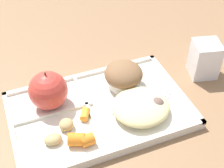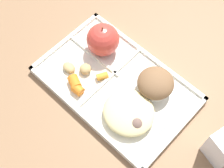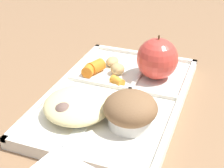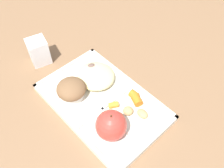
# 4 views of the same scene
# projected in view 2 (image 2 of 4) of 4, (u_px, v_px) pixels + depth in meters

# --- Properties ---
(ground) EXTENTS (6.00, 6.00, 0.00)m
(ground) POSITION_uv_depth(u_px,v_px,m) (116.00, 86.00, 0.84)
(ground) COLOR #846042
(lunch_tray) EXTENTS (0.40, 0.25, 0.02)m
(lunch_tray) POSITION_uv_depth(u_px,v_px,m) (116.00, 85.00, 0.84)
(lunch_tray) COLOR silver
(lunch_tray) RESTS_ON ground
(green_apple) EXTENTS (0.09, 0.09, 0.10)m
(green_apple) POSITION_uv_depth(u_px,v_px,m) (103.00, 40.00, 0.84)
(green_apple) COLOR #C63D33
(green_apple) RESTS_ON lunch_tray
(bran_muffin) EXTENTS (0.09, 0.09, 0.06)m
(bran_muffin) POSITION_uv_depth(u_px,v_px,m) (155.00, 84.00, 0.80)
(bran_muffin) COLOR silver
(bran_muffin) RESTS_ON lunch_tray
(carrot_slice_tilted) EXTENTS (0.03, 0.03, 0.03)m
(carrot_slice_tilted) POSITION_uv_depth(u_px,v_px,m) (78.00, 89.00, 0.81)
(carrot_slice_tilted) COLOR orange
(carrot_slice_tilted) RESTS_ON lunch_tray
(carrot_slice_center) EXTENTS (0.03, 0.03, 0.02)m
(carrot_slice_center) POSITION_uv_depth(u_px,v_px,m) (102.00, 76.00, 0.83)
(carrot_slice_center) COLOR orange
(carrot_slice_center) RESTS_ON lunch_tray
(carrot_slice_small) EXTENTS (0.04, 0.04, 0.03)m
(carrot_slice_small) POSITION_uv_depth(u_px,v_px,m) (74.00, 82.00, 0.82)
(carrot_slice_small) COLOR orange
(carrot_slice_small) RESTS_ON lunch_tray
(potato_chunk_small) EXTENTS (0.04, 0.03, 0.02)m
(potato_chunk_small) POSITION_uv_depth(u_px,v_px,m) (69.00, 68.00, 0.84)
(potato_chunk_small) COLOR tan
(potato_chunk_small) RESTS_ON lunch_tray
(potato_chunk_corner) EXTENTS (0.04, 0.04, 0.02)m
(potato_chunk_corner) POSITION_uv_depth(u_px,v_px,m) (85.00, 69.00, 0.84)
(potato_chunk_corner) COLOR tan
(potato_chunk_corner) RESTS_ON lunch_tray
(egg_noodle_pile) EXTENTS (0.13, 0.12, 0.04)m
(egg_noodle_pile) POSITION_uv_depth(u_px,v_px,m) (129.00, 112.00, 0.77)
(egg_noodle_pile) COLOR beige
(egg_noodle_pile) RESTS_ON lunch_tray
(meatball_side) EXTENTS (0.03, 0.03, 0.03)m
(meatball_side) POSITION_uv_depth(u_px,v_px,m) (129.00, 117.00, 0.77)
(meatball_side) COLOR brown
(meatball_side) RESTS_ON lunch_tray
(meatball_center) EXTENTS (0.03, 0.03, 0.03)m
(meatball_center) POSITION_uv_depth(u_px,v_px,m) (113.00, 113.00, 0.78)
(meatball_center) COLOR brown
(meatball_center) RESTS_ON lunch_tray
(meatball_back) EXTENTS (0.03, 0.03, 0.03)m
(meatball_back) POSITION_uv_depth(u_px,v_px,m) (126.00, 120.00, 0.77)
(meatball_back) COLOR brown
(meatball_back) RESTS_ON lunch_tray
(meatball_front) EXTENTS (0.04, 0.04, 0.04)m
(meatball_front) POSITION_uv_depth(u_px,v_px,m) (136.00, 124.00, 0.76)
(meatball_front) COLOR brown
(meatball_front) RESTS_ON lunch_tray
(plastic_fork) EXTENTS (0.16, 0.02, 0.00)m
(plastic_fork) POSITION_uv_depth(u_px,v_px,m) (142.00, 115.00, 0.79)
(plastic_fork) COLOR white
(plastic_fork) RESTS_ON lunch_tray
(milk_carton) EXTENTS (0.08, 0.08, 0.09)m
(milk_carton) POSITION_uv_depth(u_px,v_px,m) (224.00, 147.00, 0.72)
(milk_carton) COLOR white
(milk_carton) RESTS_ON ground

